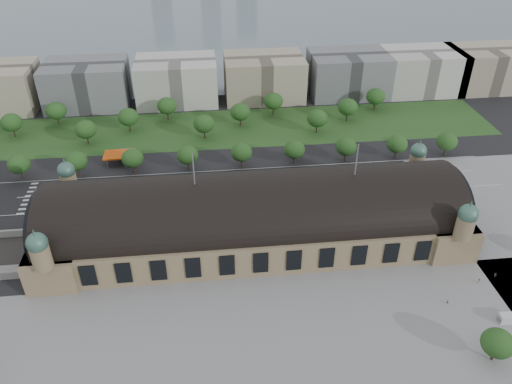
{
  "coord_description": "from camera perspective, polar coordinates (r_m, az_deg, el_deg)",
  "views": [
    {
      "loc": [
        -15.07,
        -142.3,
        115.38
      ],
      "look_at": [
        1.84,
        10.36,
        14.0
      ],
      "focal_mm": 35.0,
      "sensor_mm": 36.0,
      "label": 1
    }
  ],
  "objects": [
    {
      "name": "traffic_car_5",
      "position": [
        220.84,
        7.19,
        1.84
      ],
      "size": [
        4.08,
        1.82,
        1.3
      ],
      "primitive_type": "imported",
      "rotation": [
        0.0,
        0.0,
        1.46
      ],
      "color": "slate",
      "rests_on": "ground"
    },
    {
      "name": "traffic_car_3",
      "position": [
        213.12,
        -7.05,
        0.6
      ],
      "size": [
        5.35,
        2.57,
        1.5
      ],
      "primitive_type": "imported",
      "rotation": [
        0.0,
        0.0,
        1.48
      ],
      "color": "maroon",
      "rests_on": "ground"
    },
    {
      "name": "office_6",
      "position": [
        321.56,
        18.42,
        13.0
      ],
      "size": [
        45.0,
        32.0,
        24.0
      ],
      "primitive_type": "cube",
      "color": "silver",
      "rests_on": "ground"
    },
    {
      "name": "traffic_car_2",
      "position": [
        211.64,
        -19.71,
        -1.6
      ],
      "size": [
        5.66,
        3.15,
        1.5
      ],
      "primitive_type": "imported",
      "rotation": [
        0.0,
        0.0,
        -1.44
      ],
      "color": "black",
      "rests_on": "ground"
    },
    {
      "name": "lake",
      "position": [
        455.42,
        -4.45,
        18.66
      ],
      "size": [
        700.0,
        320.0,
        0.08
      ],
      "primitive_type": "cube",
      "color": "slate",
      "rests_on": "ground"
    },
    {
      "name": "office_7",
      "position": [
        339.71,
        24.75,
        12.71
      ],
      "size": [
        45.0,
        32.0,
        24.0
      ],
      "primitive_type": "cube",
      "color": "tan",
      "rests_on": "ground"
    },
    {
      "name": "bus_west",
      "position": [
        206.18,
        -6.18,
        -0.33
      ],
      "size": [
        10.7,
        3.25,
        2.94
      ],
      "primitive_type": "imported",
      "rotation": [
        0.0,
        0.0,
        1.5
      ],
      "color": "#B5321D",
      "rests_on": "ground"
    },
    {
      "name": "office_4",
      "position": [
        296.16,
        0.9,
        12.99
      ],
      "size": [
        45.0,
        32.0,
        24.0
      ],
      "primitive_type": "cube",
      "color": "tan",
      "rests_on": "ground"
    },
    {
      "name": "van_south",
      "position": [
        171.89,
        26.96,
        -12.75
      ],
      "size": [
        6.96,
        3.18,
        2.94
      ],
      "rotation": [
        0.0,
        0.0,
        -0.07
      ],
      "color": "silver",
      "rests_on": "ground"
    },
    {
      "name": "parked_car_4",
      "position": [
        203.2,
        -8.57,
        -1.37
      ],
      "size": [
        4.37,
        2.87,
        1.36
      ],
      "primitive_type": "imported",
      "rotation": [
        0.0,
        0.0,
        -1.19
      ],
      "color": "#BDBDC0",
      "rests_on": "ground"
    },
    {
      "name": "parked_car_2",
      "position": [
        201.58,
        -13.41,
        -2.27
      ],
      "size": [
        5.83,
        4.96,
        1.6
      ],
      "primitive_type": "imported",
      "rotation": [
        0.0,
        0.0,
        -0.98
      ],
      "color": "#1B204D",
      "rests_on": "ground"
    },
    {
      "name": "bus_mid",
      "position": [
        207.53,
        5.34,
        0.01
      ],
      "size": [
        11.6,
        3.39,
        3.19
      ],
      "primitive_type": "imported",
      "rotation": [
        0.0,
        0.0,
        1.63
      ],
      "color": "silver",
      "rests_on": "ground"
    },
    {
      "name": "parked_car_3",
      "position": [
        202.26,
        -14.62,
        -2.34
      ],
      "size": [
        4.84,
        3.79,
        1.54
      ],
      "primitive_type": "imported",
      "rotation": [
        0.0,
        0.0,
        -1.06
      ],
      "color": "#55585C",
      "rests_on": "ground"
    },
    {
      "name": "office_2",
      "position": [
        301.16,
        -18.75,
        11.59
      ],
      "size": [
        45.0,
        32.0,
        24.0
      ],
      "primitive_type": "cube",
      "color": "slate",
      "rests_on": "ground"
    },
    {
      "name": "tree_row_1",
      "position": [
        237.38,
        -25.47,
        2.88
      ],
      "size": [
        9.6,
        9.6,
        11.52
      ],
      "color": "#2D2116",
      "rests_on": "ground"
    },
    {
      "name": "tree_belt_6",
      "position": [
        249.57,
        -5.97,
        7.77
      ],
      "size": [
        10.4,
        10.4,
        12.48
      ],
      "color": "#2D2116",
      "rests_on": "ground"
    },
    {
      "name": "traffic_car_1",
      "position": [
        222.19,
        -21.46,
        -0.23
      ],
      "size": [
        4.55,
        2.09,
        1.45
      ],
      "primitive_type": "imported",
      "rotation": [
        0.0,
        0.0,
        1.44
      ],
      "color": "#9C9EA4",
      "rests_on": "ground"
    },
    {
      "name": "pedestrian_0",
      "position": [
        181.42,
        24.11,
        -9.29
      ],
      "size": [
        1.01,
        0.78,
        1.82
      ],
      "primitive_type": "imported",
      "rotation": [
        0.0,
        0.0,
        0.34
      ],
      "color": "gray",
      "rests_on": "ground"
    },
    {
      "name": "tree_belt_5",
      "position": [
        272.16,
        -10.14,
        9.67
      ],
      "size": [
        10.4,
        10.4,
        12.48
      ],
      "color": "#2D2116",
      "rests_on": "ground"
    },
    {
      "name": "tree_belt_8",
      "position": [
        273.95,
        2.0,
        10.34
      ],
      "size": [
        10.4,
        10.4,
        12.48
      ],
      "color": "#2D2116",
      "rests_on": "ground"
    },
    {
      "name": "tree_row_8",
      "position": [
        239.54,
        15.83,
        5.3
      ],
      "size": [
        9.6,
        9.6,
        11.52
      ],
      "color": "#2D2116",
      "rests_on": "ground"
    },
    {
      "name": "station",
      "position": [
        177.55,
        -0.22,
        -2.87
      ],
      "size": [
        150.0,
        48.4,
        44.3
      ],
      "color": "#877353",
      "rests_on": "ground"
    },
    {
      "name": "tree_row_7",
      "position": [
        231.9,
        10.27,
        5.11
      ],
      "size": [
        9.6,
        9.6,
        11.52
      ],
      "color": "#2D2116",
      "rests_on": "ground"
    },
    {
      "name": "tree_belt_4",
      "position": [
        263.34,
        -14.4,
        8.29
      ],
      "size": [
        10.4,
        10.4,
        12.48
      ],
      "color": "#2D2116",
      "rests_on": "ground"
    },
    {
      "name": "parked_car_1",
      "position": [
        210.23,
        -20.48,
        -2.02
      ],
      "size": [
        6.24,
        4.89,
        1.58
      ],
      "primitive_type": "imported",
      "rotation": [
        0.0,
        0.0,
        -1.1
      ],
      "color": "maroon",
      "rests_on": "ground"
    },
    {
      "name": "road_slab",
      "position": [
        214.12,
        -6.64,
        0.57
      ],
      "size": [
        260.0,
        26.0,
        0.1
      ],
      "primitive_type": "cube",
      "color": "black",
      "rests_on": "ground"
    },
    {
      "name": "bus_east",
      "position": [
        205.61,
        1.92,
        -0.19
      ],
      "size": [
        11.7,
        3.46,
        3.22
      ],
      "primitive_type": "imported",
      "rotation": [
        0.0,
        0.0,
        1.64
      ],
      "color": "silver",
      "rests_on": "ground"
    },
    {
      "name": "parked_car_5",
      "position": [
        203.17,
        -14.84,
        -2.18
      ],
      "size": [
        6.41,
        5.6,
        1.64
      ],
      "primitive_type": "imported",
      "rotation": [
        0.0,
        0.0,
        -0.97
      ],
      "color": "gray",
      "rests_on": "ground"
    },
    {
      "name": "traffic_car_4",
      "position": [
        213.17,
        -3.99,
        0.79
      ],
      "size": [
        4.23,
        2.15,
        1.38
      ],
      "primitive_type": "imported",
      "rotation": [
        0.0,
        0.0,
        -1.44
      ],
      "color": "#172340",
      "rests_on": "ground"
    },
    {
      "name": "ground",
      "position": [
        183.82,
        -0.21,
        -5.45
      ],
      "size": [
        900.0,
        900.0,
        0.0
      ],
      "primitive_type": "plane",
      "color": "black",
      "rests_on": "ground"
    },
    {
      "name": "grass_belt",
      "position": [
        262.07,
        -5.7,
        7.13
      ],
      "size": [
        300.0,
        45.0,
        0.1
      ],
      "primitive_type": "cube",
      "color": "#254C1E",
      "rests_on": "ground"
    },
    {
      "name": "tree_row_4",
      "position": [
        223.33,
        -7.84,
        4.18
      ],
      "size": [
        9.6,
        9.6,
        11.52
      ],
      "color": "#2D2116",
      "rests_on": "ground"
    },
    {
      "name": "tree_plaza_s",
      "position": [
        155.56,
        25.9,
        -15.28
      ],
      "size": [
        9.0,
        9.0,
        10.64
      ],
      "color": "#2D2116",
      "rests_on": "ground"
    },
    {
      "name": "office_5",
      "position": [
        306.13,
        10.49,
        13.14
      ],
      "size": [
        45.0,
        32.0,
        24.0
      ],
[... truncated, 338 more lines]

